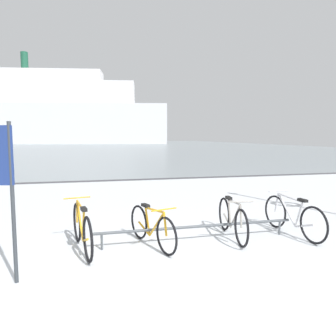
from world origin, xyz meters
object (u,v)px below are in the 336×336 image
Objects in this scene: bicycle_1 at (152,227)px; ferry_ship at (58,114)px; bicycle_2 at (232,219)px; bicycle_0 at (82,229)px; bicycle_3 at (293,216)px.

ferry_ship is at bearing 96.53° from bicycle_1.
bicycle_2 is (1.54, 0.10, 0.02)m from bicycle_1.
bicycle_1 is at bearing -176.24° from bicycle_2.
bicycle_0 is 1.16m from bicycle_1.
bicycle_1 is 0.03× the size of ferry_ship.
bicycle_3 reaches higher than bicycle_1.
bicycle_2 is at bearing 175.16° from bicycle_3.
bicycle_2 is 0.03× the size of ferry_ship.
bicycle_0 reaches higher than bicycle_1.
bicycle_0 is 0.99× the size of bicycle_3.
bicycle_0 is 3.91m from bicycle_3.
bicycle_3 is 79.77m from ferry_ship.
ferry_ship is at bearing 97.64° from bicycle_2.
ferry_ship reaches higher than bicycle_1.
bicycle_1 is 79.41m from ferry_ship.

